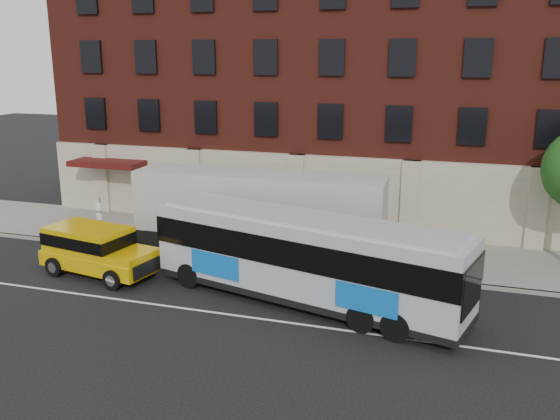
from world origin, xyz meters
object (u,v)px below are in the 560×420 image
(sign_pole, at_px, (101,218))
(yellow_suv, at_px, (95,248))
(shipping_container, at_px, (258,215))
(city_bus, at_px, (305,256))

(sign_pole, xyz_separation_m, yellow_suv, (1.99, -3.45, -0.26))
(sign_pole, xyz_separation_m, shipping_container, (7.90, 1.15, 0.50))
(city_bus, xyz_separation_m, shipping_container, (-3.61, 4.86, 0.05))
(city_bus, xyz_separation_m, yellow_suv, (-9.52, 0.26, -0.71))
(sign_pole, xyz_separation_m, city_bus, (11.51, -3.71, 0.46))
(city_bus, bearing_deg, yellow_suv, 178.46)
(city_bus, distance_m, yellow_suv, 9.55)
(sign_pole, distance_m, shipping_container, 8.00)
(city_bus, height_order, shipping_container, shipping_container)
(yellow_suv, bearing_deg, city_bus, -1.54)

